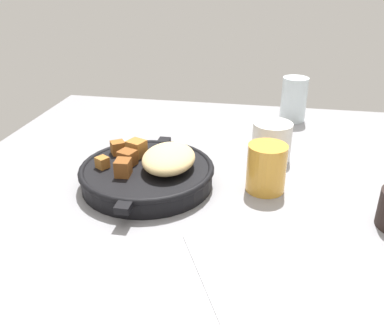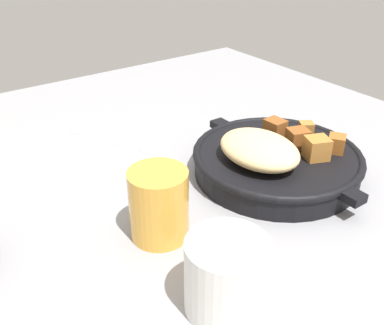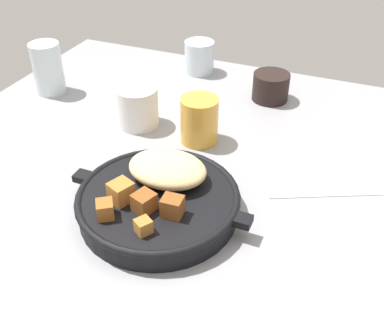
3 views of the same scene
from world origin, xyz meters
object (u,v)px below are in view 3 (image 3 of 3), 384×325
object	(u,v)px
butter_knife	(328,193)
water_glass_short	(199,57)
ceramic_mug_white	(138,107)
water_glass_tall	(48,68)
juice_glass_amber	(199,120)
cast_iron_skillet	(159,197)
coffee_mug_dark	(271,87)

from	to	relation	value
butter_knife	water_glass_short	size ratio (longest dim) A/B	2.59
butter_knife	water_glass_short	bearing A→B (deg)	110.55
ceramic_mug_white	water_glass_tall	xyz separation A→B (cm)	(-25.06, 5.27, 1.65)
butter_knife	water_glass_tall	distance (cm)	65.54
juice_glass_amber	ceramic_mug_white	xyz separation A→B (cm)	(-13.44, 0.82, -0.40)
cast_iron_skillet	butter_knife	size ratio (longest dim) A/B	1.48
cast_iron_skillet	water_glass_short	bearing A→B (deg)	105.09
butter_knife	water_glass_short	distance (cm)	51.71
water_glass_short	coffee_mug_dark	bearing A→B (deg)	-20.55
coffee_mug_dark	juice_glass_amber	distance (cm)	23.04
juice_glass_amber	water_glass_tall	world-z (taller)	water_glass_tall
ceramic_mug_white	water_glass_short	bearing A→B (deg)	86.26
cast_iron_skillet	water_glass_short	world-z (taller)	same
cast_iron_skillet	coffee_mug_dark	world-z (taller)	cast_iron_skillet
butter_knife	coffee_mug_dark	bearing A→B (deg)	96.00
water_glass_short	ceramic_mug_white	bearing A→B (deg)	-93.74
butter_knife	coffee_mug_dark	world-z (taller)	coffee_mug_dark
juice_glass_amber	ceramic_mug_white	world-z (taller)	juice_glass_amber
juice_glass_amber	water_glass_tall	size ratio (longest dim) A/B	0.78
juice_glass_amber	water_glass_short	bearing A→B (deg)	111.86
butter_knife	water_glass_short	xyz separation A→B (cm)	(-37.11, 35.82, 3.64)
butter_knife	water_glass_tall	bearing A→B (deg)	143.06
cast_iron_skillet	water_glass_tall	xyz separation A→B (cm)	(-40.43, 27.36, 2.91)
water_glass_short	juice_glass_amber	bearing A→B (deg)	-68.14
juice_glass_amber	water_glass_tall	bearing A→B (deg)	171.02
cast_iron_skillet	ceramic_mug_white	xyz separation A→B (cm)	(-15.37, 22.09, 1.26)
coffee_mug_dark	juice_glass_amber	world-z (taller)	juice_glass_amber
coffee_mug_dark	water_glass_tall	bearing A→B (deg)	-161.68
butter_knife	coffee_mug_dark	size ratio (longest dim) A/B	2.51
coffee_mug_dark	juice_glass_amber	size ratio (longest dim) A/B	0.89
coffee_mug_dark	ceramic_mug_white	world-z (taller)	ceramic_mug_white
cast_iron_skillet	water_glass_short	size ratio (longest dim) A/B	3.84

